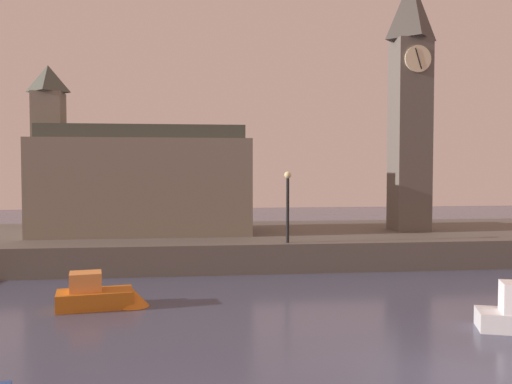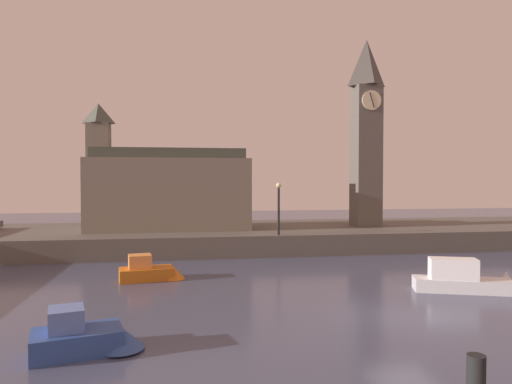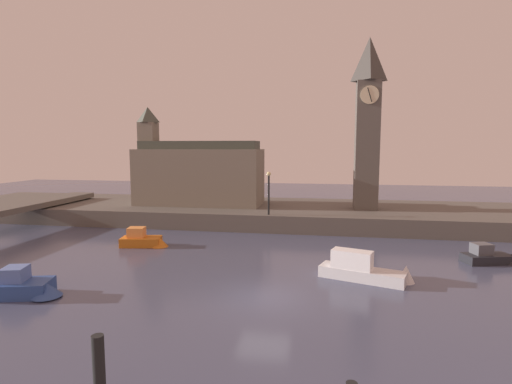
{
  "view_description": "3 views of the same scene",
  "coord_description": "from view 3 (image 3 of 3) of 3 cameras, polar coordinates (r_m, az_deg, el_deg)",
  "views": [
    {
      "loc": [
        -6.63,
        -12.9,
        5.31
      ],
      "look_at": [
        -3.05,
        17.84,
        3.95
      ],
      "focal_mm": 38.65,
      "sensor_mm": 36.0,
      "label": 1
    },
    {
      "loc": [
        -8.31,
        -16.44,
        5.39
      ],
      "look_at": [
        -2.9,
        17.8,
        4.4
      ],
      "focal_mm": 31.99,
      "sensor_mm": 36.0,
      "label": 2
    },
    {
      "loc": [
        2.75,
        -18.29,
        7.21
      ],
      "look_at": [
        -3.11,
        15.98,
        3.25
      ],
      "focal_mm": 28.02,
      "sensor_mm": 36.0,
      "label": 3
    }
  ],
  "objects": [
    {
      "name": "boat_ferry_white",
      "position": [
        22.83,
        15.77,
        -10.75
      ],
      "size": [
        5.37,
        2.7,
        1.85
      ],
      "color": "silver",
      "rests_on": "ground"
    },
    {
      "name": "streetlamp",
      "position": [
        33.41,
        1.83,
        0.62
      ],
      "size": [
        0.36,
        0.36,
        3.63
      ],
      "color": "black",
      "rests_on": "far_embankment"
    },
    {
      "name": "boat_tour_blue",
      "position": [
        22.69,
        -29.88,
        -11.63
      ],
      "size": [
        3.67,
        2.2,
        1.43
      ],
      "color": "#2D4C93",
      "rests_on": "ground"
    },
    {
      "name": "far_embankment",
      "position": [
        38.92,
        5.54,
        -3.08
      ],
      "size": [
        70.0,
        12.0,
        1.5
      ],
      "primitive_type": "cube",
      "color": "#5B544C",
      "rests_on": "ground"
    },
    {
      "name": "clock_tower",
      "position": [
        37.83,
        15.64,
        9.67
      ],
      "size": [
        2.28,
        2.33,
        15.32
      ],
      "color": "#5B544C",
      "rests_on": "far_embankment"
    },
    {
      "name": "mooring_post_left",
      "position": [
        12.54,
        -21.48,
        -23.1
      ],
      "size": [
        0.33,
        0.33,
        2.22
      ],
      "primitive_type": "cylinder",
      "color": "black",
      "rests_on": "ground"
    },
    {
      "name": "parliament_hall",
      "position": [
        40.07,
        -8.52,
        2.69
      ],
      "size": [
        12.3,
        5.02,
        9.63
      ],
      "color": "slate",
      "rests_on": "far_embankment"
    },
    {
      "name": "boat_patrol_orange",
      "position": [
        30.33,
        -15.58,
        -6.61
      ],
      "size": [
        3.65,
        1.9,
        1.36
      ],
      "color": "orange",
      "rests_on": "ground"
    },
    {
      "name": "ground_plane",
      "position": [
        19.85,
        1.12,
        -14.81
      ],
      "size": [
        120.0,
        120.0,
        0.0
      ],
      "primitive_type": "plane",
      "color": "#474C66"
    },
    {
      "name": "boat_barge_dark",
      "position": [
        29.12,
        30.71,
        -7.98
      ],
      "size": [
        3.72,
        2.07,
        1.27
      ],
      "color": "#232328",
      "rests_on": "ground"
    }
  ]
}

